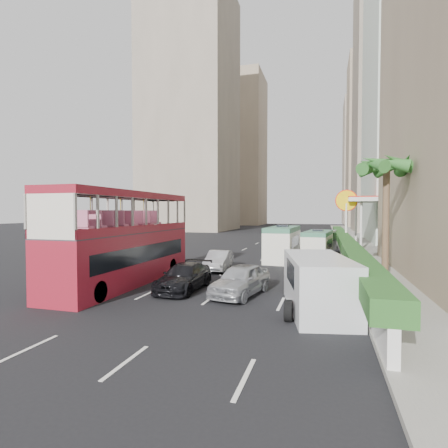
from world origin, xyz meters
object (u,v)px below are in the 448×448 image
at_px(double_decker_bus, 126,238).
at_px(palm_tree, 386,222).
at_px(car_silver_lane_b, 241,295).
at_px(panel_van_far, 321,241).
at_px(minibus_far, 318,246).
at_px(van_asset, 289,251).
at_px(car_silver_lane_a, 219,270).
at_px(minibus_near, 283,244).
at_px(panel_van_near, 318,284).
at_px(shell_station, 379,223).
at_px(car_black, 184,290).

distance_m(double_decker_bus, palm_tree, 14.39).
xyz_separation_m(car_silver_lane_b, panel_van_far, (3.44, 19.81, 1.04)).
relative_size(panel_van_far, palm_tree, 0.81).
bearing_deg(minibus_far, panel_van_far, 95.20).
height_order(van_asset, palm_tree, palm_tree).
height_order(car_silver_lane_a, panel_van_far, panel_van_far).
bearing_deg(minibus_near, panel_van_near, -74.76).
relative_size(van_asset, shell_station, 0.60).
xyz_separation_m(car_silver_lane_b, car_black, (-3.02, 0.28, 0.00)).
bearing_deg(van_asset, shell_station, 19.94).
distance_m(car_black, panel_van_near, 6.95).
distance_m(minibus_near, palm_tree, 10.19).
bearing_deg(panel_van_near, minibus_far, 79.50).
bearing_deg(palm_tree, double_decker_bus, -163.84).
bearing_deg(car_silver_lane_a, panel_van_far, 59.29).
xyz_separation_m(panel_van_near, shell_station, (5.67, 25.59, 1.66)).
relative_size(car_silver_lane_a, panel_van_near, 0.73).
distance_m(van_asset, shell_station, 10.37).
bearing_deg(minibus_far, van_asset, 121.20).
xyz_separation_m(car_silver_lane_b, palm_tree, (7.04, 4.93, 3.38)).
bearing_deg(panel_van_near, car_black, 152.01).
bearing_deg(car_silver_lane_a, palm_tree, -13.54).
relative_size(van_asset, minibus_far, 0.89).
distance_m(panel_van_near, panel_van_far, 21.46).
bearing_deg(minibus_near, car_silver_lane_a, -118.43).
distance_m(car_silver_lane_b, panel_van_far, 20.13).
bearing_deg(panel_van_near, panel_van_far, 78.70).
xyz_separation_m(minibus_far, panel_van_far, (0.16, 6.83, -0.17)).
bearing_deg(palm_tree, panel_van_far, 103.59).
height_order(panel_van_far, palm_tree, palm_tree).
bearing_deg(double_decker_bus, panel_van_far, 61.61).
height_order(minibus_near, minibus_far, minibus_near).
bearing_deg(shell_station, minibus_far, -118.57).
bearing_deg(palm_tree, van_asset, 114.86).
xyz_separation_m(van_asset, palm_tree, (6.64, -14.34, 3.38)).
bearing_deg(minibus_near, car_silver_lane_b, -89.30).
bearing_deg(shell_station, car_silver_lane_b, -111.11).
relative_size(minibus_far, palm_tree, 0.85).
bearing_deg(car_silver_lane_b, van_asset, 99.66).
height_order(car_silver_lane_a, panel_van_near, panel_van_near).
distance_m(double_decker_bus, van_asset, 19.85).
bearing_deg(double_decker_bus, minibus_far, 50.21).
bearing_deg(van_asset, car_silver_lane_b, -99.02).
relative_size(minibus_far, panel_van_far, 1.05).
distance_m(van_asset, minibus_near, 6.91).
bearing_deg(van_asset, minibus_near, -96.81).
bearing_deg(palm_tree, car_black, -155.17).
relative_size(van_asset, panel_van_far, 0.93).
xyz_separation_m(minibus_near, palm_tree, (6.52, -7.57, 2.01)).
height_order(palm_tree, shell_station, palm_tree).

